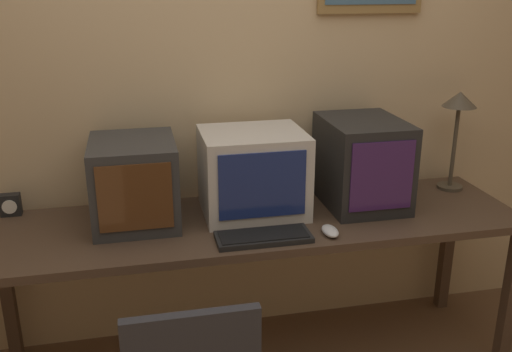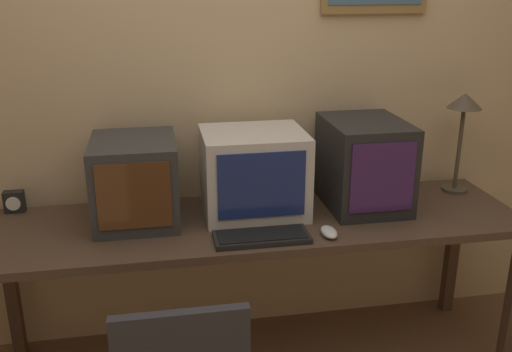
# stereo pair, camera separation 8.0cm
# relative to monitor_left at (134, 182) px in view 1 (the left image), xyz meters

# --- Properties ---
(wall_back) EXTENTS (8.00, 0.08, 2.60)m
(wall_back) POSITION_rel_monitor_left_xyz_m (0.52, 0.30, 0.37)
(wall_back) COLOR #D1B284
(wall_back) RESTS_ON ground_plane
(desk) EXTENTS (2.36, 0.65, 0.76)m
(desk) POSITION_rel_monitor_left_xyz_m (0.51, -0.09, -0.25)
(desk) COLOR #4C3828
(desk) RESTS_ON ground_plane
(monitor_left) EXTENTS (0.36, 0.43, 0.36)m
(monitor_left) POSITION_rel_monitor_left_xyz_m (0.00, 0.00, 0.00)
(monitor_left) COLOR #333333
(monitor_left) RESTS_ON desk
(monitor_center) EXTENTS (0.45, 0.39, 0.37)m
(monitor_center) POSITION_rel_monitor_left_xyz_m (0.52, -0.00, 0.01)
(monitor_center) COLOR beige
(monitor_center) RESTS_ON desk
(monitor_right) EXTENTS (0.35, 0.45, 0.40)m
(monitor_right) POSITION_rel_monitor_left_xyz_m (1.03, -0.01, 0.02)
(monitor_right) COLOR black
(monitor_right) RESTS_ON desk
(keyboard_main) EXTENTS (0.39, 0.16, 0.03)m
(keyboard_main) POSITION_rel_monitor_left_xyz_m (0.50, -0.30, -0.17)
(keyboard_main) COLOR black
(keyboard_main) RESTS_ON desk
(mouse_near_keyboard) EXTENTS (0.06, 0.12, 0.03)m
(mouse_near_keyboard) POSITION_rel_monitor_left_xyz_m (0.78, -0.32, -0.16)
(mouse_near_keyboard) COLOR silver
(mouse_near_keyboard) RESTS_ON desk
(desk_clock) EXTENTS (0.09, 0.05, 0.10)m
(desk_clock) POSITION_rel_monitor_left_xyz_m (-0.55, 0.18, -0.13)
(desk_clock) COLOR black
(desk_clock) RESTS_ON desk
(desk_lamp) EXTENTS (0.16, 0.16, 0.49)m
(desk_lamp) POSITION_rel_monitor_left_xyz_m (1.55, 0.08, 0.21)
(desk_lamp) COLOR #4C4233
(desk_lamp) RESTS_ON desk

